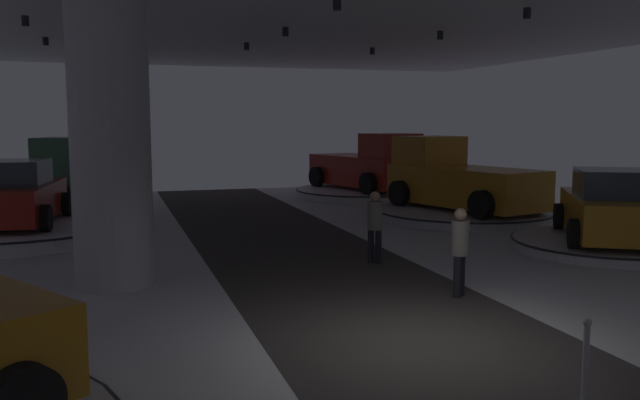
# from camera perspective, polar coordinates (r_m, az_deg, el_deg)

# --- Properties ---
(ground) EXTENTS (24.00, 44.00, 0.06)m
(ground) POSITION_cam_1_polar(r_m,az_deg,el_deg) (9.76, 8.92, -12.14)
(ground) COLOR silver
(column_left) EXTENTS (1.47, 1.47, 5.50)m
(column_left) POSITION_cam_1_polar(r_m,az_deg,el_deg) (13.17, -17.36, 4.84)
(column_left) COLOR #ADADB2
(column_left) RESTS_ON ground
(display_platform_far_left) EXTENTS (5.75, 5.75, 0.38)m
(display_platform_far_left) POSITION_cam_1_polar(r_m,az_deg,el_deg) (19.64, -24.22, -2.36)
(display_platform_far_left) COLOR silver
(display_platform_far_left) RESTS_ON ground
(display_car_far_left) EXTENTS (2.62, 4.38, 1.71)m
(display_car_far_left) POSITION_cam_1_polar(r_m,az_deg,el_deg) (19.49, -24.37, 0.34)
(display_car_far_left) COLOR maroon
(display_car_far_left) RESTS_ON display_platform_far_left
(display_platform_far_right) EXTENTS (5.68, 5.68, 0.29)m
(display_platform_far_right) POSITION_cam_1_polar(r_m,az_deg,el_deg) (22.05, 12.12, -1.09)
(display_platform_far_right) COLOR #B7B7BC
(display_platform_far_right) RESTS_ON ground
(pickup_truck_far_right) EXTENTS (3.74, 5.67, 2.30)m
(pickup_truck_far_right) POSITION_cam_1_polar(r_m,az_deg,el_deg) (22.16, 11.61, 1.72)
(pickup_truck_far_right) COLOR #B77519
(pickup_truck_far_right) RESTS_ON display_platform_far_right
(display_platform_mid_right) EXTENTS (4.57, 4.57, 0.26)m
(display_platform_mid_right) POSITION_cam_1_polar(r_m,az_deg,el_deg) (17.71, 23.26, -3.46)
(display_platform_mid_right) COLOR #B7B7BC
(display_platform_mid_right) RESTS_ON ground
(display_car_mid_right) EXTENTS (3.71, 4.53, 1.71)m
(display_car_mid_right) POSITION_cam_1_polar(r_m,az_deg,el_deg) (17.55, 23.41, -0.65)
(display_car_mid_right) COLOR #B77519
(display_car_mid_right) RESTS_ON display_platform_mid_right
(display_platform_deep_right) EXTENTS (5.68, 5.68, 0.31)m
(display_platform_deep_right) POSITION_cam_1_polar(r_m,az_deg,el_deg) (27.83, 3.78, 0.69)
(display_platform_deep_right) COLOR silver
(display_platform_deep_right) RESTS_ON ground
(pickup_truck_deep_right) EXTENTS (3.71, 5.66, 2.30)m
(pickup_truck_deep_right) POSITION_cam_1_polar(r_m,az_deg,el_deg) (27.48, 4.19, 2.86)
(pickup_truck_deep_right) COLOR maroon
(pickup_truck_deep_right) RESTS_ON display_platform_deep_right
(display_platform_deep_left) EXTENTS (5.68, 5.68, 0.23)m
(display_platform_deep_left) POSITION_cam_1_polar(r_m,az_deg,el_deg) (25.93, -24.08, -0.44)
(display_platform_deep_left) COLOR #333338
(display_platform_deep_left) RESTS_ON ground
(pickup_truck_deep_left) EXTENTS (5.70, 4.02, 2.30)m
(pickup_truck_deep_left) POSITION_cam_1_polar(r_m,az_deg,el_deg) (25.69, -23.55, 1.85)
(pickup_truck_deep_left) COLOR #2D5638
(pickup_truck_deep_left) RESTS_ON display_platform_deep_left
(visitor_walking_near) EXTENTS (0.32, 0.32, 1.59)m
(visitor_walking_near) POSITION_cam_1_polar(r_m,az_deg,el_deg) (14.72, 4.67, -1.91)
(visitor_walking_near) COLOR black
(visitor_walking_near) RESTS_ON ground
(visitor_walking_far) EXTENTS (0.32, 0.32, 1.59)m
(visitor_walking_far) POSITION_cam_1_polar(r_m,az_deg,el_deg) (12.17, 11.78, -3.88)
(visitor_walking_far) COLOR black
(visitor_walking_far) RESTS_ON ground
(stanchion_a) EXTENTS (0.28, 0.28, 1.01)m
(stanchion_a) POSITION_cam_1_polar(r_m,az_deg,el_deg) (8.10, 21.56, -13.61)
(stanchion_a) COLOR #333338
(stanchion_a) RESTS_ON ground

